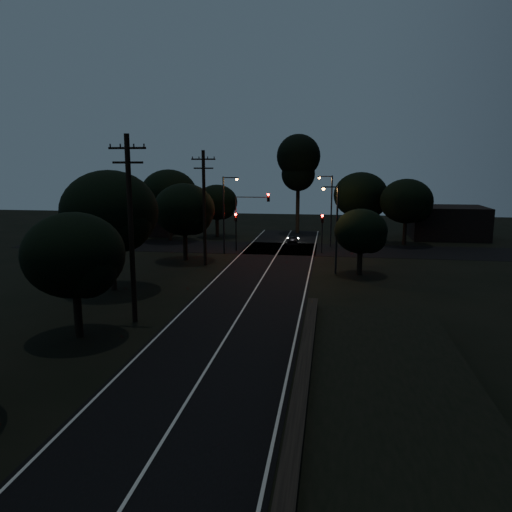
% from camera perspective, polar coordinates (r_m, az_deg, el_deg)
% --- Properties ---
extents(ground, '(160.00, 160.00, 0.00)m').
position_cam_1_polar(ground, '(16.45, -13.88, -24.52)').
color(ground, black).
extents(road_surface, '(60.00, 70.00, 0.03)m').
position_cam_1_polar(road_surface, '(44.80, 1.36, -1.47)').
color(road_surface, black).
rests_on(road_surface, ground).
extents(retaining_wall, '(6.93, 26.00, 1.60)m').
position_cam_1_polar(retaining_wall, '(17.81, 15.56, -19.30)').
color(retaining_wall, black).
rests_on(retaining_wall, ground).
extents(utility_pole_mid, '(2.20, 0.30, 11.00)m').
position_cam_1_polar(utility_pole_mid, '(29.88, -14.12, 3.28)').
color(utility_pole_mid, black).
rests_on(utility_pole_mid, ground).
extents(utility_pole_far, '(2.20, 0.30, 10.50)m').
position_cam_1_polar(utility_pole_far, '(45.97, -5.94, 5.69)').
color(utility_pole_far, black).
rests_on(utility_pole_far, ground).
extents(tree_left_b, '(5.38, 5.38, 6.84)m').
position_cam_1_polar(tree_left_b, '(28.09, -19.84, -0.17)').
color(tree_left_b, black).
rests_on(tree_left_b, ground).
extents(tree_left_c, '(7.04, 7.04, 8.89)m').
position_cam_1_polar(tree_left_c, '(37.83, -16.10, 4.68)').
color(tree_left_c, black).
rests_on(tree_left_c, ground).
extents(tree_left_d, '(5.89, 5.89, 7.48)m').
position_cam_1_polar(tree_left_d, '(48.45, -8.01, 5.13)').
color(tree_left_d, black).
rests_on(tree_left_d, ground).
extents(tree_far_nw, '(5.26, 5.26, 6.67)m').
position_cam_1_polar(tree_far_nw, '(64.06, -4.36, 6.04)').
color(tree_far_nw, black).
rests_on(tree_far_nw, ground).
extents(tree_far_w, '(6.76, 6.76, 8.61)m').
position_cam_1_polar(tree_far_w, '(61.43, -9.76, 6.92)').
color(tree_far_w, black).
rests_on(tree_far_w, ground).
extents(tree_far_ne, '(6.55, 6.55, 8.29)m').
position_cam_1_polar(tree_far_ne, '(62.45, 12.10, 6.68)').
color(tree_far_ne, black).
rests_on(tree_far_ne, ground).
extents(tree_far_e, '(5.99, 5.99, 7.60)m').
position_cam_1_polar(tree_far_e, '(60.02, 17.02, 5.89)').
color(tree_far_e, black).
rests_on(tree_far_e, ground).
extents(tree_right_a, '(4.42, 4.42, 5.62)m').
position_cam_1_polar(tree_right_a, '(42.72, 12.10, 2.65)').
color(tree_right_a, black).
rests_on(tree_right_a, ground).
extents(tall_pine, '(5.78, 5.78, 13.13)m').
position_cam_1_polar(tall_pine, '(67.49, 4.87, 10.64)').
color(tall_pine, black).
rests_on(tall_pine, ground).
extents(building_left, '(10.00, 8.00, 4.40)m').
position_cam_1_polar(building_left, '(69.58, -12.98, 4.41)').
color(building_left, black).
rests_on(building_left, ground).
extents(building_right, '(9.00, 7.00, 4.00)m').
position_cam_1_polar(building_right, '(67.34, 21.03, 3.61)').
color(building_right, black).
rests_on(building_right, ground).
extents(signal_left, '(0.28, 0.35, 4.10)m').
position_cam_1_polar(signal_left, '(53.70, -2.31, 3.60)').
color(signal_left, black).
rests_on(signal_left, ground).
extents(signal_right, '(0.28, 0.35, 4.10)m').
position_cam_1_polar(signal_right, '(52.74, 7.57, 3.38)').
color(signal_right, black).
rests_on(signal_right, ground).
extents(signal_mast, '(3.70, 0.35, 6.25)m').
position_cam_1_polar(signal_mast, '(53.24, -0.53, 5.17)').
color(signal_mast, black).
rests_on(signal_mast, ground).
extents(streetlight_a, '(1.66, 0.26, 8.00)m').
position_cam_1_polar(streetlight_a, '(51.71, -3.51, 5.32)').
color(streetlight_a, black).
rests_on(streetlight_a, ground).
extents(streetlight_b, '(1.66, 0.26, 8.00)m').
position_cam_1_polar(streetlight_b, '(56.54, 8.42, 5.68)').
color(streetlight_b, black).
rests_on(streetlight_b, ground).
extents(streetlight_c, '(1.46, 0.26, 7.50)m').
position_cam_1_polar(streetlight_c, '(42.64, 9.01, 3.70)').
color(streetlight_c, black).
rests_on(streetlight_c, ground).
extents(car, '(1.61, 3.52, 1.17)m').
position_cam_1_polar(car, '(57.54, 4.23, 1.78)').
color(car, black).
rests_on(car, ground).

